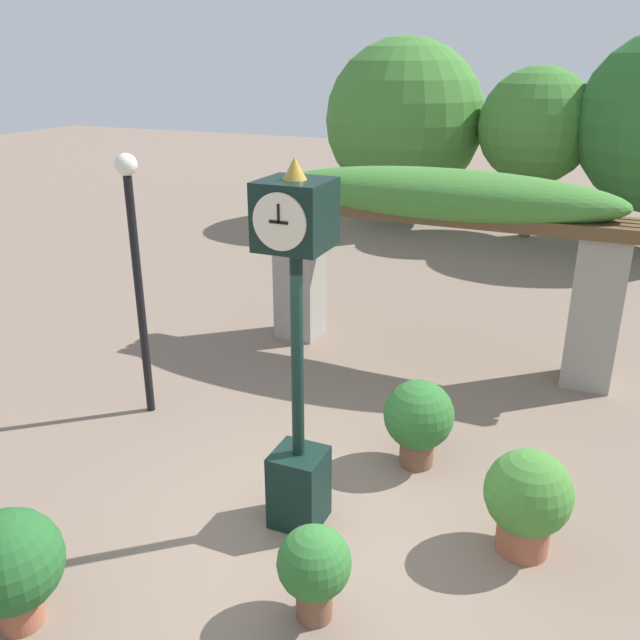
# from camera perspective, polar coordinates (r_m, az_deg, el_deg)

# --- Properties ---
(ground_plane) EXTENTS (60.00, 60.00, 0.00)m
(ground_plane) POSITION_cam_1_polar(r_m,az_deg,el_deg) (6.66, -0.84, -17.67)
(ground_plane) COLOR #7F6B5B
(pedestal_clock) EXTENTS (0.56, 0.61, 3.46)m
(pedestal_clock) POSITION_cam_1_polar(r_m,az_deg,el_deg) (5.92, -1.93, -2.88)
(pedestal_clock) COLOR black
(pedestal_clock) RESTS_ON ground
(pergola) EXTENTS (5.55, 1.23, 2.77)m
(pergola) POSITION_cam_1_polar(r_m,az_deg,el_deg) (9.61, 10.07, 8.12)
(pergola) COLOR gray
(pergola) RESTS_ON ground
(potted_plant_near_left) EXTENTS (0.78, 0.78, 1.00)m
(potted_plant_near_left) POSITION_cam_1_polar(r_m,az_deg,el_deg) (6.44, 17.07, -14.17)
(potted_plant_near_left) COLOR #9E563D
(potted_plant_near_left) RESTS_ON ground
(potted_plant_near_right) EXTENTS (0.59, 0.59, 0.83)m
(potted_plant_near_right) POSITION_cam_1_polar(r_m,az_deg,el_deg) (5.60, -0.50, -20.09)
(potted_plant_near_right) COLOR brown
(potted_plant_near_right) RESTS_ON ground
(potted_plant_far_left) EXTENTS (0.81, 0.81, 1.01)m
(potted_plant_far_left) POSITION_cam_1_polar(r_m,az_deg,el_deg) (5.98, -24.59, -18.21)
(potted_plant_far_left) COLOR #9E563D
(potted_plant_far_left) RESTS_ON ground
(potted_plant_far_right) EXTENTS (0.76, 0.76, 0.99)m
(potted_plant_far_right) POSITION_cam_1_polar(r_m,az_deg,el_deg) (7.41, 8.30, -8.18)
(potted_plant_far_right) COLOR brown
(potted_plant_far_right) RESTS_ON ground
(lamp_post) EXTENTS (0.25, 0.25, 3.20)m
(lamp_post) POSITION_cam_1_polar(r_m,az_deg,el_deg) (8.17, -15.29, 5.33)
(lamp_post) COLOR black
(lamp_post) RESTS_ON ground
(tree_line) EXTENTS (10.13, 4.55, 4.82)m
(tree_line) POSITION_cam_1_polar(r_m,az_deg,el_deg) (17.39, 16.68, 15.69)
(tree_line) COLOR brown
(tree_line) RESTS_ON ground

